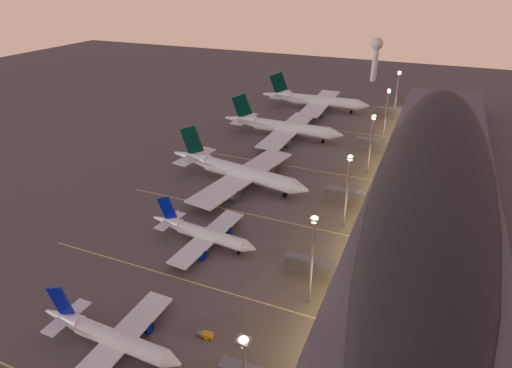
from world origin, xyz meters
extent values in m
plane|color=#423F3D|center=(0.00, 0.00, 0.00)|extent=(700.00, 700.00, 0.00)
cylinder|color=silver|center=(2.38, -32.29, 3.57)|extent=(23.47, 4.33, 3.99)
cone|color=silver|center=(15.98, -32.49, 3.57)|extent=(3.83, 4.04, 3.99)
cone|color=silver|center=(-14.61, -32.04, 4.06)|extent=(10.63, 4.14, 3.99)
cube|color=silver|center=(1.25, -32.27, 2.87)|extent=(7.28, 33.66, 0.44)
cylinder|color=#040C7F|center=(2.11, -24.90, 1.52)|extent=(5.33, 3.07, 2.99)
cube|color=#040C7F|center=(-14.08, -32.05, 9.23)|extent=(7.31, 0.70, 8.65)
cube|color=silver|center=(-13.32, -32.06, 4.66)|extent=(3.95, 12.14, 0.28)
cylinder|color=black|center=(12.21, -32.43, 0.79)|extent=(0.32, 0.32, 1.57)
cylinder|color=black|center=(12.21, -32.43, 0.56)|extent=(1.13, 0.71, 1.12)
cylinder|color=black|center=(0.54, -29.47, 0.79)|extent=(0.32, 0.32, 1.57)
cylinder|color=black|center=(0.54, -29.47, 0.56)|extent=(1.13, 0.71, 1.12)
cylinder|color=black|center=(0.45, -35.05, 0.79)|extent=(0.32, 0.32, 1.57)
cylinder|color=black|center=(0.45, -35.05, 0.56)|extent=(1.13, 0.71, 1.12)
cylinder|color=silver|center=(0.58, 12.77, 3.56)|extent=(23.59, 5.77, 3.98)
cone|color=silver|center=(14.10, 11.72, 3.56)|extent=(4.06, 4.26, 3.98)
cone|color=silver|center=(-16.32, 14.08, 4.05)|extent=(10.82, 4.78, 3.98)
cube|color=silver|center=(-0.55, 12.86, 2.86)|extent=(9.35, 33.90, 0.44)
cylinder|color=#040C7F|center=(0.78, 20.14, 1.52)|extent=(5.49, 3.38, 2.98)
cylinder|color=#040C7F|center=(-0.37, 5.46, 1.52)|extent=(5.49, 3.38, 2.98)
cube|color=#040C7F|center=(-15.79, 14.04, 9.21)|extent=(7.31, 1.16, 8.62)
cube|color=silver|center=(-15.04, 13.98, 4.65)|extent=(4.69, 12.31, 0.28)
cylinder|color=black|center=(10.36, 12.01, 0.78)|extent=(0.34, 0.34, 1.57)
cylinder|color=black|center=(10.36, 12.01, 0.56)|extent=(1.16, 0.78, 1.11)
cylinder|color=black|center=(-1.08, 15.69, 0.78)|extent=(0.34, 0.34, 1.57)
cylinder|color=black|center=(-1.08, 15.69, 0.56)|extent=(1.16, 0.78, 1.11)
cylinder|color=black|center=(-1.51, 10.14, 0.78)|extent=(0.34, 0.34, 1.57)
cylinder|color=black|center=(-1.51, 10.14, 0.56)|extent=(1.16, 0.78, 1.11)
cylinder|color=silver|center=(-5.52, 54.67, 5.42)|extent=(40.30, 12.54, 6.03)
cone|color=silver|center=(17.30, 50.84, 5.42)|extent=(7.34, 7.01, 6.03)
cone|color=silver|center=(-34.05, 59.46, 6.18)|extent=(18.75, 8.92, 6.03)
cube|color=silver|center=(-7.42, 54.99, 4.37)|extent=(21.05, 59.37, 0.66)
cylinder|color=slate|center=(-4.03, 67.42, 2.34)|extent=(9.62, 5.95, 4.52)
cylinder|color=slate|center=(-8.27, 42.14, 2.34)|extent=(9.62, 5.95, 4.52)
cube|color=black|center=(-33.16, 59.31, 13.96)|extent=(11.87, 2.86, 13.38)
cube|color=silver|center=(-31.89, 59.10, 7.08)|extent=(9.81, 21.75, 0.42)
cylinder|color=black|center=(10.99, 51.90, 1.21)|extent=(0.56, 0.56, 2.41)
cylinder|color=black|center=(10.99, 51.90, 0.84)|extent=(1.84, 1.32, 1.69)
cylinder|color=black|center=(-7.99, 59.36, 1.21)|extent=(0.56, 0.56, 2.41)
cylinder|color=black|center=(-7.99, 59.36, 0.84)|extent=(1.84, 1.32, 1.69)
cylinder|color=black|center=(-9.39, 51.04, 1.21)|extent=(0.56, 0.56, 2.41)
cylinder|color=black|center=(-9.39, 51.04, 0.84)|extent=(1.84, 1.32, 1.69)
cylinder|color=silver|center=(-7.39, 113.62, 5.40)|extent=(39.80, 6.64, 6.00)
cone|color=silver|center=(15.67, 113.25, 5.40)|extent=(6.50, 6.11, 6.00)
cone|color=silver|center=(-36.21, 114.08, 6.16)|extent=(18.03, 6.29, 6.00)
cube|color=silver|center=(-9.31, 113.65, 4.35)|extent=(12.45, 58.22, 0.66)
cylinder|color=slate|center=(-7.82, 126.40, 2.33)|extent=(9.04, 4.65, 4.50)
cylinder|color=slate|center=(-8.23, 100.86, 2.33)|extent=(9.04, 4.65, 4.50)
cube|color=black|center=(-35.31, 114.07, 13.91)|extent=(11.86, 1.09, 13.33)
cube|color=silver|center=(-34.03, 114.05, 7.06)|extent=(6.74, 21.00, 0.42)
cylinder|color=black|center=(9.29, 113.36, 1.20)|extent=(0.49, 0.49, 2.40)
cylinder|color=black|center=(9.29, 113.36, 0.84)|extent=(1.70, 1.08, 1.68)
cylinder|color=black|center=(-10.52, 117.88, 1.20)|extent=(0.49, 0.49, 2.40)
cylinder|color=black|center=(-10.52, 117.88, 0.84)|extent=(1.70, 1.08, 1.68)
cylinder|color=black|center=(-10.65, 109.47, 1.20)|extent=(0.49, 0.49, 2.40)
cylinder|color=black|center=(-10.65, 109.47, 0.84)|extent=(1.70, 1.08, 1.68)
cylinder|color=silver|center=(-5.36, 168.08, 5.65)|extent=(41.64, 7.13, 6.28)
cone|color=silver|center=(18.75, 168.57, 5.65)|extent=(6.82, 6.41, 6.28)
cone|color=silver|center=(-35.49, 167.46, 6.44)|extent=(18.88, 6.66, 6.28)
cube|color=silver|center=(-7.36, 168.03, 4.55)|extent=(13.30, 60.93, 0.69)
cylinder|color=slate|center=(-6.30, 181.41, 2.43)|extent=(9.47, 4.90, 4.71)
cylinder|color=slate|center=(-5.75, 154.71, 2.43)|extent=(9.47, 4.90, 4.71)
cube|color=black|center=(-34.55, 167.48, 14.55)|extent=(12.40, 1.20, 13.93)
cube|color=silver|center=(-33.21, 167.50, 7.38)|extent=(7.15, 21.98, 0.44)
cylinder|color=black|center=(12.08, 168.43, 1.26)|extent=(0.51, 0.51, 2.51)
cylinder|color=black|center=(12.08, 168.43, 0.88)|extent=(1.78, 1.13, 1.76)
cylinder|color=black|center=(-8.79, 172.40, 1.26)|extent=(0.51, 0.51, 2.51)
cylinder|color=black|center=(-8.79, 172.40, 0.88)|extent=(1.78, 1.13, 1.76)
cylinder|color=black|center=(-8.61, 163.61, 1.26)|extent=(0.51, 0.51, 2.51)
cylinder|color=black|center=(-8.61, 163.61, 0.88)|extent=(1.78, 1.13, 1.76)
cube|color=#46464A|center=(62.00, 72.50, 6.00)|extent=(40.00, 255.00, 12.00)
ellipsoid|color=black|center=(62.00, 72.50, 12.00)|extent=(39.00, 253.00, 10.92)
cube|color=#FFC259|center=(41.80, 72.50, 5.00)|extent=(0.40, 244.80, 8.00)
cube|color=slate|center=(34.00, 10.00, 4.50)|extent=(16.00, 3.20, 3.00)
cylinder|color=slate|center=(26.00, 10.00, 2.20)|extent=(0.70, 0.70, 4.40)
cube|color=slate|center=(34.00, 55.00, 4.50)|extent=(16.00, 3.20, 3.00)
cylinder|color=slate|center=(26.00, 55.00, 2.20)|extent=(0.70, 0.70, 4.40)
cube|color=slate|center=(34.00, 112.00, 4.50)|extent=(16.00, 3.20, 3.00)
cylinder|color=slate|center=(26.00, 112.00, 2.20)|extent=(0.70, 0.70, 4.40)
cube|color=slate|center=(34.00, 168.00, 4.50)|extent=(16.00, 3.20, 3.00)
cylinder|color=slate|center=(26.00, 168.00, 2.20)|extent=(0.70, 0.70, 4.40)
cube|color=slate|center=(36.00, -40.00, 25.20)|extent=(2.20, 2.20, 0.50)
sphere|color=#EAB05A|center=(36.00, -40.00, 25.00)|extent=(1.80, 1.80, 1.80)
cylinder|color=slate|center=(36.00, 0.00, 12.50)|extent=(0.70, 0.70, 25.00)
cube|color=slate|center=(36.00, 0.00, 25.20)|extent=(2.20, 2.20, 0.50)
sphere|color=#EAB05A|center=(36.00, 0.00, 25.00)|extent=(1.80, 1.80, 1.80)
cylinder|color=slate|center=(36.00, 40.00, 12.50)|extent=(0.70, 0.70, 25.00)
cube|color=slate|center=(36.00, 40.00, 25.20)|extent=(2.20, 2.20, 0.50)
sphere|color=#EAB05A|center=(36.00, 40.00, 25.00)|extent=(1.80, 1.80, 1.80)
cylinder|color=slate|center=(36.00, 85.00, 12.50)|extent=(0.70, 0.70, 25.00)
cube|color=slate|center=(36.00, 85.00, 25.20)|extent=(2.20, 2.20, 0.50)
sphere|color=#EAB05A|center=(36.00, 85.00, 25.00)|extent=(1.80, 1.80, 1.80)
cylinder|color=slate|center=(36.00, 130.00, 12.50)|extent=(0.70, 0.70, 25.00)
cube|color=slate|center=(36.00, 130.00, 25.20)|extent=(2.20, 2.20, 0.50)
sphere|color=#EAB05A|center=(36.00, 130.00, 25.00)|extent=(1.80, 1.80, 1.80)
cylinder|color=slate|center=(36.00, 175.00, 12.50)|extent=(0.70, 0.70, 25.00)
cube|color=slate|center=(36.00, 175.00, 25.20)|extent=(2.20, 2.20, 0.50)
sphere|color=#EAB05A|center=(36.00, 175.00, 25.00)|extent=(1.80, 1.80, 1.80)
cylinder|color=silver|center=(10.00, 260.00, 13.00)|extent=(4.40, 4.40, 26.00)
sphere|color=silver|center=(10.00, 260.00, 28.00)|extent=(9.00, 9.00, 9.00)
cube|color=#D8C659|center=(0.00, -5.00, 0.01)|extent=(90.00, 0.36, 0.00)
cube|color=#D8C659|center=(0.00, 35.00, 0.01)|extent=(90.00, 0.36, 0.00)
cube|color=#D8C659|center=(0.00, 80.00, 0.01)|extent=(90.00, 0.36, 0.00)
cube|color=#D8C659|center=(0.00, 135.00, 0.01)|extent=(90.00, 0.36, 0.00)
cube|color=#C08417|center=(17.57, -20.78, 0.59)|extent=(2.75, 1.88, 1.19)
cube|color=slate|center=(15.64, -20.98, 0.43)|extent=(1.65, 1.55, 0.87)
cylinder|color=black|center=(18.46, -19.87, 0.24)|extent=(0.49, 0.24, 0.48)
cylinder|color=black|center=(18.62, -21.48, 0.24)|extent=(0.49, 0.24, 0.48)
cylinder|color=black|center=(16.52, -20.07, 0.24)|extent=(0.49, 0.24, 0.48)
cylinder|color=black|center=(16.69, -21.69, 0.24)|extent=(0.49, 0.24, 0.48)
camera|label=1|loc=(56.89, -84.18, 77.03)|focal=30.00mm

